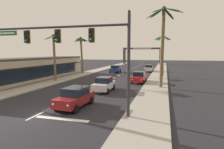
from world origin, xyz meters
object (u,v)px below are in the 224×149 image
at_px(palm_right_second, 163,34).
at_px(traffic_signal_mast, 80,44).
at_px(sedan_parked_mid_kerb, 149,68).
at_px(palm_left_second, 54,50).
at_px(sedan_oncoming_far, 115,69).
at_px(palm_right_third, 163,47).
at_px(storefront_strip_left, 30,69).
at_px(sedan_lead_at_stop_bar, 75,97).
at_px(sedan_third_in_queue, 104,84).
at_px(palm_left_third, 81,48).
at_px(town_gateway_arch, 142,53).
at_px(sedan_parked_nearest_kerb, 139,77).

bearing_deg(palm_right_second, traffic_signal_mast, -114.00).
height_order(sedan_parked_mid_kerb, palm_left_second, palm_left_second).
bearing_deg(sedan_oncoming_far, palm_right_third, -25.93).
xyz_separation_m(palm_left_second, storefront_strip_left, (-5.18, 0.87, -3.19)).
xyz_separation_m(palm_left_second, palm_right_third, (16.33, 11.03, 0.55)).
distance_m(sedan_oncoming_far, palm_right_second, 21.72).
distance_m(sedan_lead_at_stop_bar, sedan_oncoming_far, 29.03).
distance_m(sedan_third_in_queue, palm_left_third, 21.14).
bearing_deg(town_gateway_arch, sedan_oncoming_far, -93.54).
height_order(palm_left_second, town_gateway_arch, palm_left_second).
bearing_deg(traffic_signal_mast, palm_left_third, 114.06).
relative_size(sedan_oncoming_far, palm_left_third, 0.56).
bearing_deg(palm_right_third, palm_left_third, 176.28).
bearing_deg(sedan_parked_mid_kerb, sedan_oncoming_far, -151.65).
xyz_separation_m(traffic_signal_mast, palm_left_third, (-11.78, 26.38, 0.26)).
distance_m(sedan_parked_nearest_kerb, town_gateway_arch, 48.54).
relative_size(traffic_signal_mast, palm_left_second, 1.48).
relative_size(traffic_signal_mast, storefront_strip_left, 0.39).
bearing_deg(sedan_parked_nearest_kerb, palm_right_second, -50.10).
bearing_deg(palm_right_third, sedan_parked_nearest_kerb, -110.31).
distance_m(sedan_lead_at_stop_bar, palm_left_third, 27.30).
height_order(sedan_lead_at_stop_bar, town_gateway_arch, town_gateway_arch).
bearing_deg(town_gateway_arch, sedan_parked_nearest_kerb, -83.86).
relative_size(traffic_signal_mast, sedan_oncoming_far, 2.47).
height_order(palm_right_third, town_gateway_arch, palm_right_third).
distance_m(palm_left_second, palm_left_third, 12.18).
bearing_deg(palm_left_second, palm_right_second, -6.05).
height_order(sedan_lead_at_stop_bar, sedan_third_in_queue, same).
distance_m(traffic_signal_mast, palm_right_third, 25.83).
bearing_deg(sedan_parked_mid_kerb, storefront_strip_left, -133.57).
bearing_deg(storefront_strip_left, palm_right_third, 25.29).
distance_m(palm_left_third, storefront_strip_left, 12.61).
relative_size(palm_left_second, town_gateway_arch, 0.49).
relative_size(sedan_parked_mid_kerb, palm_left_second, 0.60).
bearing_deg(sedan_lead_at_stop_bar, sedan_oncoming_far, 97.71).
bearing_deg(town_gateway_arch, storefront_strip_left, -104.80).
bearing_deg(palm_left_second, sedan_lead_at_stop_bar, -52.47).
height_order(sedan_third_in_queue, sedan_parked_nearest_kerb, same).
distance_m(palm_left_third, palm_right_third, 17.20).
bearing_deg(town_gateway_arch, palm_right_second, -80.67).
bearing_deg(sedan_third_in_queue, sedan_oncoming_far, 100.86).
distance_m(palm_right_second, palm_right_third, 12.85).
xyz_separation_m(sedan_oncoming_far, palm_right_third, (10.53, -5.12, 4.75)).
relative_size(sedan_oncoming_far, palm_right_third, 0.56).
xyz_separation_m(sedan_parked_nearest_kerb, palm_left_second, (-13.10, -2.31, 4.20)).
distance_m(sedan_parked_nearest_kerb, palm_right_second, 8.05).
relative_size(palm_right_second, palm_right_third, 1.28).
distance_m(traffic_signal_mast, sedan_third_in_queue, 9.86).
xyz_separation_m(sedan_parked_mid_kerb, storefront_strip_left, (-18.29, -19.23, 1.01)).
height_order(sedan_third_in_queue, palm_left_second, palm_left_second).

